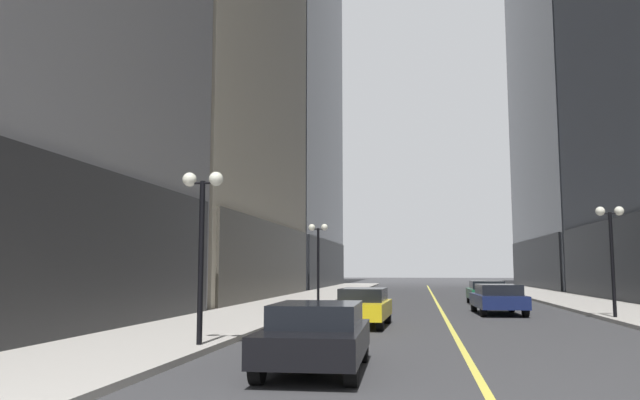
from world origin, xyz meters
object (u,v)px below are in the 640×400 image
(car_black, at_px, (316,334))
(street_lamp_right_mid, at_px, (611,236))
(car_yellow, at_px, (363,306))
(street_lamp_left_near, at_px, (202,218))
(car_navy, at_px, (498,298))
(street_lamp_left_far, at_px, (318,245))
(car_green, at_px, (486,292))

(car_black, distance_m, street_lamp_right_mid, 16.50)
(car_yellow, bearing_deg, street_lamp_right_mid, 21.88)
(car_yellow, xyz_separation_m, street_lamp_left_near, (-3.42, -6.94, 2.54))
(car_navy, relative_size, street_lamp_left_far, 1.01)
(car_black, relative_size, car_navy, 0.92)
(car_green, relative_size, street_lamp_left_near, 0.96)
(street_lamp_right_mid, bearing_deg, street_lamp_left_far, 149.78)
(car_navy, xyz_separation_m, street_lamp_right_mid, (4.00, -2.81, 2.54))
(car_black, bearing_deg, car_navy, 71.23)
(car_black, height_order, street_lamp_left_far, street_lamp_left_far)
(car_black, height_order, car_green, same)
(car_black, distance_m, car_green, 24.56)
(car_green, distance_m, street_lamp_right_mid, 11.49)
(car_yellow, xyz_separation_m, street_lamp_right_mid, (9.38, 3.77, 2.54))
(car_yellow, xyz_separation_m, car_navy, (5.38, 6.58, 0.00))
(car_navy, bearing_deg, car_green, 87.55)
(car_black, relative_size, street_lamp_left_far, 0.92)
(car_yellow, distance_m, street_lamp_right_mid, 10.42)
(car_navy, relative_size, street_lamp_left_near, 1.01)
(car_black, xyz_separation_m, car_green, (5.80, 23.87, 0.00))
(car_green, bearing_deg, street_lamp_left_near, -113.21)
(car_navy, bearing_deg, street_lamp_left_far, 152.17)
(car_navy, bearing_deg, street_lamp_right_mid, -35.09)
(car_black, distance_m, car_yellow, 9.51)
(car_black, bearing_deg, street_lamp_right_mid, 54.52)
(car_black, xyz_separation_m, street_lamp_left_far, (-3.34, 20.73, 2.54))
(car_green, bearing_deg, street_lamp_left_far, -161.07)
(car_black, height_order, car_navy, same)
(street_lamp_left_near, height_order, street_lamp_left_far, same)
(car_navy, bearing_deg, car_yellow, -129.30)
(street_lamp_left_far, relative_size, street_lamp_right_mid, 1.00)
(car_yellow, distance_m, street_lamp_left_far, 12.00)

